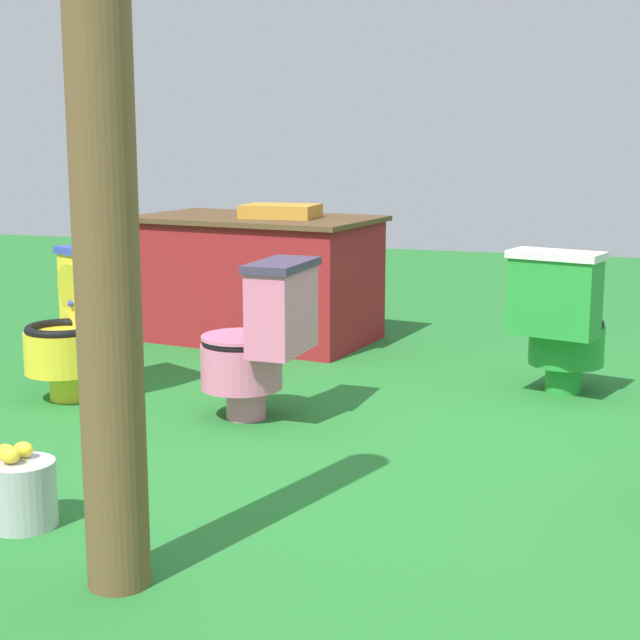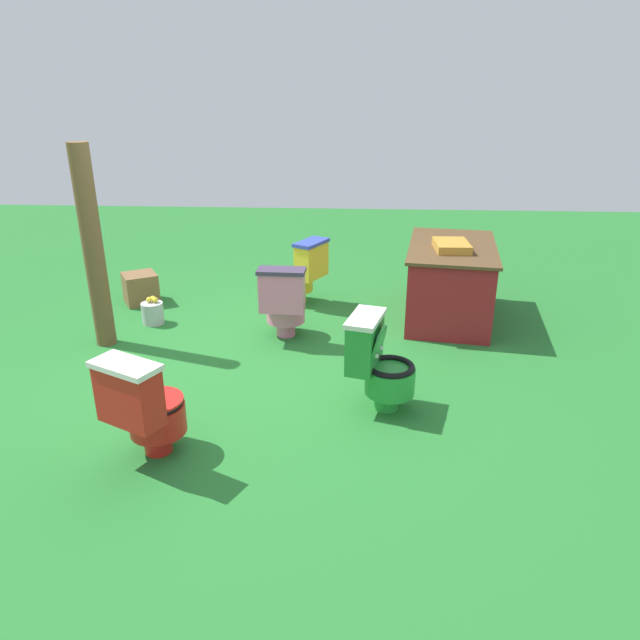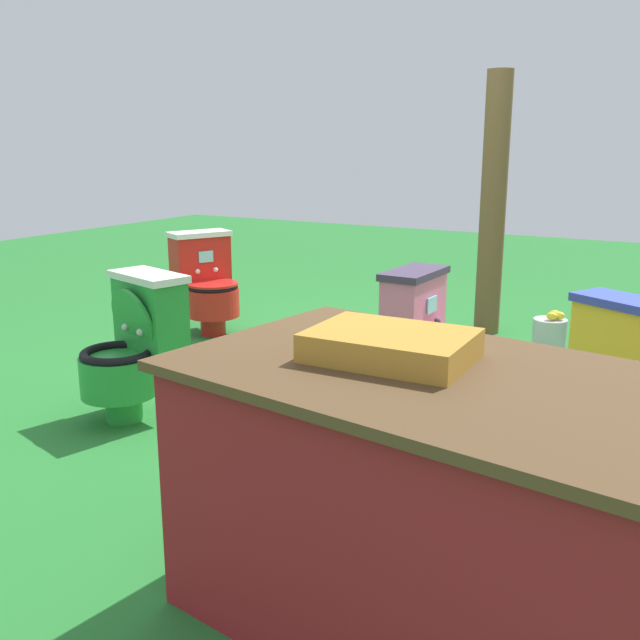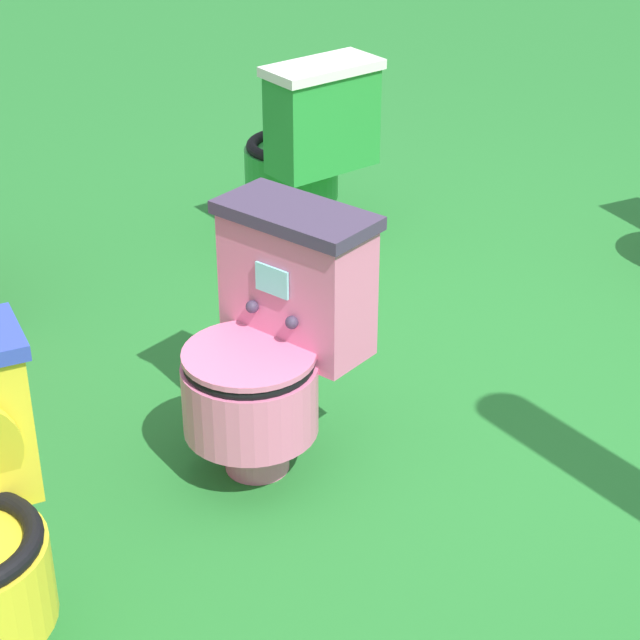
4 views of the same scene
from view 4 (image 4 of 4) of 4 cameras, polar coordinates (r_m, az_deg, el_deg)
The scene contains 3 objects.
ground at distance 3.56m, azimuth 7.71°, elevation -4.08°, with size 14.00×14.00×0.00m, color #26752D.
toilet_green at distance 4.46m, azimuth -0.73°, elevation 8.59°, with size 0.52×0.58×0.73m.
toilet_pink at distance 3.10m, azimuth -2.44°, elevation -1.14°, with size 0.50×0.44×0.73m.
Camera 4 is at (-2.65, -1.40, 1.92)m, focal length 64.46 mm.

